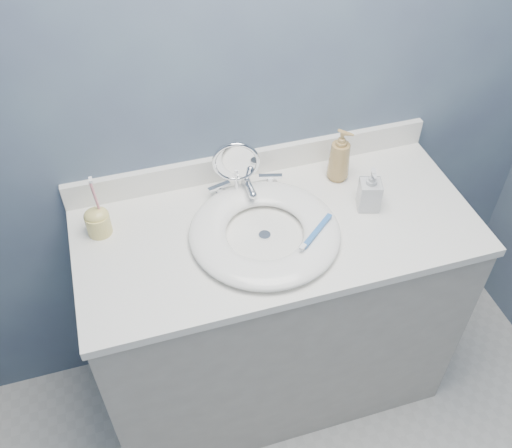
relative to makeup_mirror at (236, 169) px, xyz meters
name	(u,v)px	position (x,y,z in m)	size (l,w,h in m)	color
back_wall	(251,87)	(0.08, 0.11, 0.20)	(2.20, 0.02, 2.40)	#46506A
vanity_cabinet	(274,315)	(0.08, -0.16, -0.57)	(1.20, 0.55, 0.85)	#ABA79D
countertop	(277,230)	(0.08, -0.16, -0.13)	(1.22, 0.57, 0.03)	white
backsplash	(253,162)	(0.08, 0.10, -0.07)	(1.22, 0.02, 0.09)	white
basin	(265,232)	(0.03, -0.19, -0.10)	(0.45, 0.45, 0.04)	white
drain	(265,235)	(0.03, -0.19, -0.11)	(0.04, 0.04, 0.01)	silver
faucet	(246,188)	(0.03, 0.01, -0.09)	(0.25, 0.13, 0.07)	silver
makeup_mirror	(236,169)	(0.00, 0.00, 0.00)	(0.14, 0.08, 0.22)	silver
soap_bottle_amber	(340,155)	(0.34, 0.00, -0.02)	(0.07, 0.07, 0.19)	#A38149
soap_bottle_clear	(370,189)	(0.38, -0.16, -0.04)	(0.07, 0.07, 0.15)	silver
toothbrush_holder	(98,220)	(-0.43, -0.03, -0.07)	(0.07, 0.07, 0.21)	#D9C76C
toothbrush_lying	(316,232)	(0.17, -0.26, -0.07)	(0.14, 0.12, 0.02)	#326AB3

